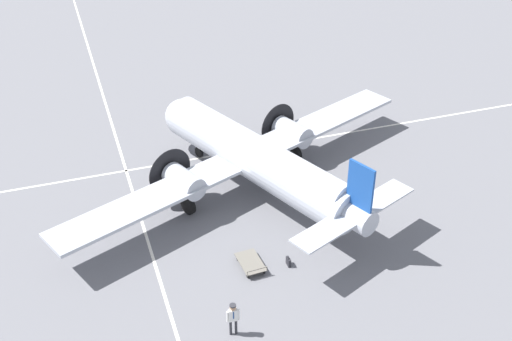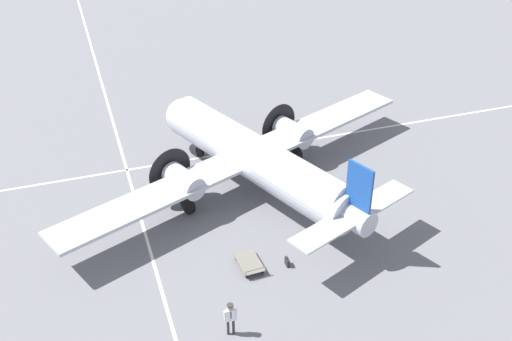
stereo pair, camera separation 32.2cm
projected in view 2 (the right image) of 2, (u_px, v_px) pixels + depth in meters
ground_plane at (256, 193)px, 38.04m from camera, size 300.00×300.00×0.00m
apron_line_eastwest at (140, 214)px, 36.23m from camera, size 120.00×0.16×0.01m
apron_line_northsouth at (233, 152)px, 41.96m from camera, size 0.16×120.00×0.01m
airliner_main at (251, 155)px, 36.98m from camera, size 16.68×23.57×5.52m
crew_foreground at (230, 316)px, 28.10m from camera, size 0.31×0.60×1.76m
suitcase_near_door at (287, 262)px, 32.45m from camera, size 0.43×0.13×0.49m
baggage_cart at (249, 263)px, 32.33m from camera, size 1.92×1.21×0.56m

